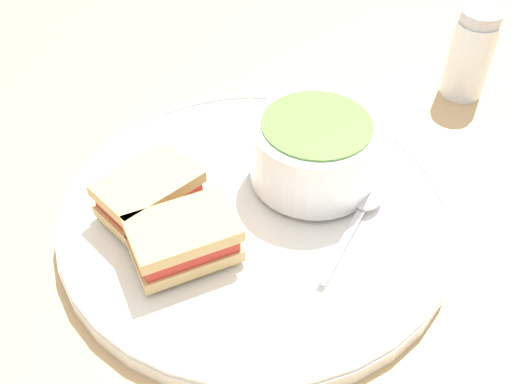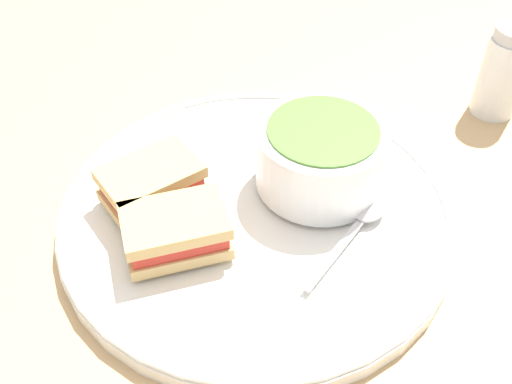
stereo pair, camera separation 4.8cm
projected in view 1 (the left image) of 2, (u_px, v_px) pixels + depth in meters
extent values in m
plane|color=tan|center=(256.00, 220.00, 0.51)|extent=(2.40, 2.40, 0.00)
cylinder|color=white|center=(256.00, 214.00, 0.50)|extent=(0.33, 0.33, 0.01)
torus|color=white|center=(256.00, 207.00, 0.50)|extent=(0.32, 0.32, 0.01)
cylinder|color=white|center=(313.00, 173.00, 0.52)|extent=(0.06, 0.06, 0.01)
cylinder|color=white|center=(315.00, 151.00, 0.50)|extent=(0.11, 0.11, 0.06)
cylinder|color=#568938|center=(317.00, 126.00, 0.48)|extent=(0.09, 0.09, 0.01)
cube|color=silver|center=(343.00, 244.00, 0.46)|extent=(0.09, 0.02, 0.00)
ellipsoid|color=silver|center=(368.00, 197.00, 0.50)|extent=(0.04, 0.03, 0.01)
cube|color=tan|center=(151.00, 203.00, 0.49)|extent=(0.09, 0.08, 0.01)
cube|color=#B72D23|center=(149.00, 194.00, 0.48)|extent=(0.09, 0.07, 0.01)
cube|color=tan|center=(147.00, 183.00, 0.47)|extent=(0.09, 0.08, 0.01)
cube|color=tan|center=(185.00, 248.00, 0.45)|extent=(0.09, 0.09, 0.01)
cube|color=#B72D23|center=(184.00, 239.00, 0.45)|extent=(0.08, 0.08, 0.01)
cube|color=tan|center=(182.00, 229.00, 0.44)|extent=(0.09, 0.09, 0.01)
cylinder|color=silver|center=(469.00, 59.00, 0.61)|extent=(0.04, 0.04, 0.08)
cylinder|color=#B7B7BC|center=(481.00, 17.00, 0.58)|extent=(0.04, 0.04, 0.01)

